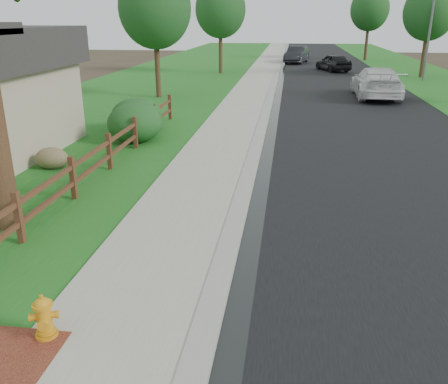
# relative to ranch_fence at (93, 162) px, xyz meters

# --- Properties ---
(ground) EXTENTS (120.00, 120.00, 0.00)m
(ground) POSITION_rel_ranch_fence_xyz_m (3.60, -6.40, -0.62)
(ground) COLOR #372B1E
(road) EXTENTS (8.00, 90.00, 0.02)m
(road) POSITION_rel_ranch_fence_xyz_m (8.20, 28.60, -0.61)
(road) COLOR black
(road) RESTS_ON ground
(curb) EXTENTS (0.40, 90.00, 0.12)m
(curb) POSITION_rel_ranch_fence_xyz_m (4.00, 28.60, -0.56)
(curb) COLOR gray
(curb) RESTS_ON ground
(wet_gutter) EXTENTS (0.50, 90.00, 0.00)m
(wet_gutter) POSITION_rel_ranch_fence_xyz_m (4.35, 28.60, -0.60)
(wet_gutter) COLOR black
(wet_gutter) RESTS_ON road
(sidewalk) EXTENTS (2.20, 90.00, 0.10)m
(sidewalk) POSITION_rel_ranch_fence_xyz_m (2.70, 28.60, -0.57)
(sidewalk) COLOR #9C9788
(sidewalk) RESTS_ON ground
(grass_strip) EXTENTS (1.60, 90.00, 0.06)m
(grass_strip) POSITION_rel_ranch_fence_xyz_m (0.80, 28.60, -0.59)
(grass_strip) COLOR #17531B
(grass_strip) RESTS_ON ground
(lawn_near) EXTENTS (9.00, 90.00, 0.04)m
(lawn_near) POSITION_rel_ranch_fence_xyz_m (-4.40, 28.60, -0.60)
(lawn_near) COLOR #17531B
(lawn_near) RESTS_ON ground
(verge_far) EXTENTS (6.00, 90.00, 0.04)m
(verge_far) POSITION_rel_ranch_fence_xyz_m (15.10, 28.60, -0.60)
(verge_far) COLOR #17531B
(verge_far) RESTS_ON ground
(ranch_fence) EXTENTS (0.12, 16.92, 1.10)m
(ranch_fence) POSITION_rel_ranch_fence_xyz_m (0.00, 0.00, 0.00)
(ranch_fence) COLOR #4A2718
(ranch_fence) RESTS_ON ground
(fire_hydrant) EXTENTS (0.42, 0.34, 0.64)m
(fire_hydrant) POSITION_rel_ranch_fence_xyz_m (1.90, -6.33, -0.22)
(fire_hydrant) COLOR #C78D17
(fire_hydrant) RESTS_ON sidewalk
(white_suv) EXTENTS (2.34, 5.64, 1.63)m
(white_suv) POSITION_rel_ranch_fence_xyz_m (9.72, 15.88, 0.22)
(white_suv) COLOR silver
(white_suv) RESTS_ON road
(dark_car_mid) EXTENTS (2.97, 4.34, 1.37)m
(dark_car_mid) POSITION_rel_ranch_fence_xyz_m (8.50, 29.62, 0.09)
(dark_car_mid) COLOR black
(dark_car_mid) RESTS_ON road
(dark_car_far) EXTENTS (2.56, 4.91, 1.54)m
(dark_car_far) POSITION_rel_ranch_fence_xyz_m (5.60, 36.54, 0.17)
(dark_car_far) COLOR black
(dark_car_far) RESTS_ON road
(streetlight) EXTENTS (1.74, 0.86, 7.92)m
(streetlight) POSITION_rel_ranch_fence_xyz_m (14.07, 23.94, 3.87)
(streetlight) COLOR slate
(streetlight) RESTS_ON ground
(boulder) EXTENTS (1.11, 0.94, 0.64)m
(boulder) POSITION_rel_ranch_fence_xyz_m (-1.74, 1.14, -0.30)
(boulder) COLOR brown
(boulder) RESTS_ON ground
(shrub_c) EXTENTS (2.34, 2.34, 1.37)m
(shrub_c) POSITION_rel_ranch_fence_xyz_m (-0.30, 4.49, 0.07)
(shrub_c) COLOR #18441E
(shrub_c) RESTS_ON ground
(shrub_d) EXTENTS (2.37, 2.37, 1.31)m
(shrub_d) POSITION_rel_ranch_fence_xyz_m (-0.71, 6.05, 0.04)
(shrub_d) COLOR #18441E
(shrub_d) RESTS_ON ground
(tree_near_left) EXTENTS (3.78, 3.78, 6.71)m
(tree_near_left) POSITION_rel_ranch_fence_xyz_m (-2.09, 14.30, 3.99)
(tree_near_left) COLOR #382316
(tree_near_left) RESTS_ON ground
(tree_mid_left) EXTENTS (3.82, 3.82, 6.83)m
(tree_mid_left) POSITION_rel_ranch_fence_xyz_m (-0.40, 26.58, 4.10)
(tree_mid_left) COLOR #382316
(tree_mid_left) RESTS_ON ground
(tree_mid_right) EXTENTS (3.58, 3.58, 6.50)m
(tree_mid_right) POSITION_rel_ranch_fence_xyz_m (14.52, 25.80, 3.90)
(tree_mid_right) COLOR #382316
(tree_mid_right) RESTS_ON ground
(tree_far_right) EXTENTS (3.81, 3.81, 7.02)m
(tree_far_right) POSITION_rel_ranch_fence_xyz_m (12.60, 40.62, 4.29)
(tree_far_right) COLOR #382316
(tree_far_right) RESTS_ON ground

